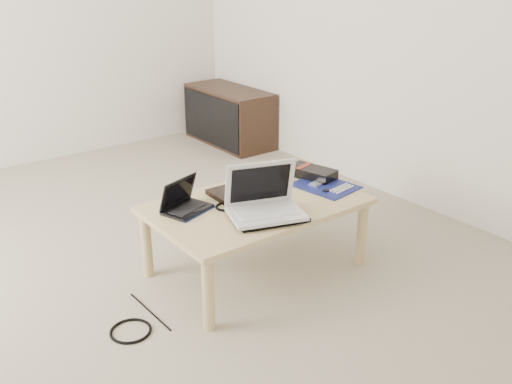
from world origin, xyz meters
TOP-DOWN VIEW (x-y plane):
  - ground at (0.00, 0.00)m, footprint 4.00×4.00m
  - coffee_table at (0.57, -0.54)m, footprint 1.10×0.70m
  - media_cabinet at (1.77, 1.45)m, footprint 0.41×0.90m
  - book at (0.55, -0.39)m, footprint 0.28×0.24m
  - netbook at (0.23, -0.39)m, footprint 0.28×0.24m
  - tablet at (0.55, -0.57)m, footprint 0.25×0.19m
  - remote at (0.65, -0.47)m, footprint 0.09×0.24m
  - neoprene_sleeve at (0.51, -0.72)m, footprint 0.41×0.34m
  - white_laptop at (0.50, -0.70)m, footprint 0.42×0.35m
  - motherboard at (1.02, -0.59)m, footprint 0.31×0.36m
  - gpu_box at (1.05, -0.44)m, footprint 0.20×0.30m
  - cable_coil at (0.41, -0.50)m, footprint 0.12×0.12m
  - floor_cable_coil at (-0.23, -0.64)m, footprint 0.25×0.25m
  - floor_cable_trail at (-0.09, -0.55)m, footprint 0.02×0.39m

SIDE VIEW (x-z plane):
  - ground at x=0.00m, z-range 0.00..0.00m
  - floor_cable_trail at x=-0.09m, z-range 0.00..0.01m
  - floor_cable_coil at x=-0.23m, z-range 0.00..0.01m
  - media_cabinet at x=1.77m, z-range 0.00..0.50m
  - coffee_table at x=0.57m, z-range 0.15..0.55m
  - motherboard at x=1.02m, z-range 0.40..0.41m
  - tablet at x=0.55m, z-range 0.40..0.41m
  - cable_coil at x=0.41m, z-range 0.40..0.41m
  - neoprene_sleeve at x=0.51m, z-range 0.40..0.42m
  - remote at x=0.65m, z-range 0.40..0.42m
  - book at x=0.55m, z-range 0.40..0.43m
  - gpu_box at x=1.05m, z-range 0.40..0.46m
  - netbook at x=0.23m, z-range 0.35..0.52m
  - white_laptop at x=0.50m, z-range 0.35..0.60m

